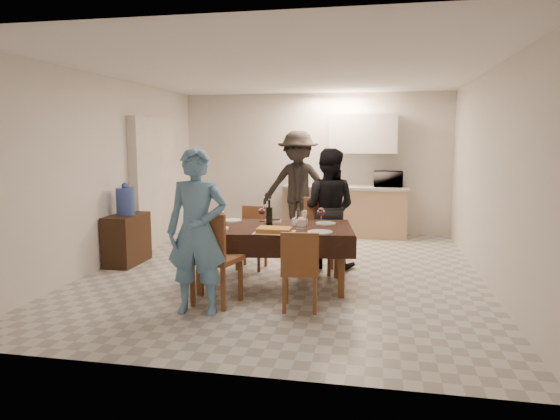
{
  "coord_description": "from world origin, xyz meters",
  "views": [
    {
      "loc": [
        1.16,
        -6.39,
        1.75
      ],
      "look_at": [
        -0.02,
        -0.3,
        0.87
      ],
      "focal_mm": 32.0,
      "sensor_mm": 36.0,
      "label": 1
    }
  ],
  "objects_px": {
    "console": "(127,239)",
    "person_kitchen": "(298,185)",
    "water_pitcher": "(301,219)",
    "dining_table": "(273,229)",
    "savoury_tart": "(274,230)",
    "wine_bottle": "(269,213)",
    "person_far": "(328,208)",
    "microwave": "(388,179)",
    "water_jug": "(125,201)",
    "person_near": "(197,232)"
  },
  "relations": [
    {
      "from": "water_jug",
      "to": "person_far",
      "type": "distance_m",
      "value": 2.82
    },
    {
      "from": "console",
      "to": "savoury_tart",
      "type": "bearing_deg",
      "value": -24.27
    },
    {
      "from": "dining_table",
      "to": "wine_bottle",
      "type": "height_order",
      "value": "wine_bottle"
    },
    {
      "from": "console",
      "to": "microwave",
      "type": "height_order",
      "value": "microwave"
    },
    {
      "from": "water_jug",
      "to": "wine_bottle",
      "type": "relative_size",
      "value": 1.22
    },
    {
      "from": "dining_table",
      "to": "savoury_tart",
      "type": "xyz_separation_m",
      "value": [
        0.1,
        -0.38,
        0.06
      ]
    },
    {
      "from": "savoury_tart",
      "to": "microwave",
      "type": "height_order",
      "value": "microwave"
    },
    {
      "from": "console",
      "to": "person_kitchen",
      "type": "distance_m",
      "value": 3.12
    },
    {
      "from": "wine_bottle",
      "to": "person_near",
      "type": "height_order",
      "value": "person_near"
    },
    {
      "from": "person_kitchen",
      "to": "person_far",
      "type": "bearing_deg",
      "value": -69.18
    },
    {
      "from": "console",
      "to": "person_near",
      "type": "bearing_deg",
      "value": -45.55
    },
    {
      "from": "savoury_tart",
      "to": "microwave",
      "type": "distance_m",
      "value": 3.99
    },
    {
      "from": "microwave",
      "to": "person_near",
      "type": "bearing_deg",
      "value": 66.25
    },
    {
      "from": "dining_table",
      "to": "person_far",
      "type": "xyz_separation_m",
      "value": [
        0.55,
        1.05,
        0.12
      ]
    },
    {
      "from": "dining_table",
      "to": "savoury_tart",
      "type": "bearing_deg",
      "value": -83.24
    },
    {
      "from": "microwave",
      "to": "person_far",
      "type": "bearing_deg",
      "value": 69.97
    },
    {
      "from": "person_near",
      "to": "wine_bottle",
      "type": "bearing_deg",
      "value": 61.08
    },
    {
      "from": "dining_table",
      "to": "microwave",
      "type": "relative_size",
      "value": 3.94
    },
    {
      "from": "savoury_tart",
      "to": "person_far",
      "type": "distance_m",
      "value": 1.5
    },
    {
      "from": "wine_bottle",
      "to": "person_far",
      "type": "xyz_separation_m",
      "value": [
        0.6,
        1.0,
        -0.07
      ]
    },
    {
      "from": "dining_table",
      "to": "console",
      "type": "xyz_separation_m",
      "value": [
        -2.24,
        0.68,
        -0.34
      ]
    },
    {
      "from": "person_near",
      "to": "dining_table",
      "type": "bearing_deg",
      "value": 57.88
    },
    {
      "from": "console",
      "to": "person_far",
      "type": "bearing_deg",
      "value": 7.61
    },
    {
      "from": "wine_bottle",
      "to": "water_pitcher",
      "type": "bearing_deg",
      "value": -14.04
    },
    {
      "from": "console",
      "to": "water_pitcher",
      "type": "distance_m",
      "value": 2.74
    },
    {
      "from": "console",
      "to": "wine_bottle",
      "type": "xyz_separation_m",
      "value": [
        2.19,
        -0.63,
        0.53
      ]
    },
    {
      "from": "wine_bottle",
      "to": "person_far",
      "type": "height_order",
      "value": "person_far"
    },
    {
      "from": "savoury_tart",
      "to": "person_near",
      "type": "relative_size",
      "value": 0.26
    },
    {
      "from": "water_jug",
      "to": "microwave",
      "type": "relative_size",
      "value": 0.75
    },
    {
      "from": "water_jug",
      "to": "wine_bottle",
      "type": "height_order",
      "value": "water_jug"
    },
    {
      "from": "dining_table",
      "to": "microwave",
      "type": "xyz_separation_m",
      "value": [
        1.4,
        3.38,
        0.36
      ]
    },
    {
      "from": "water_jug",
      "to": "savoury_tart",
      "type": "height_order",
      "value": "water_jug"
    },
    {
      "from": "dining_table",
      "to": "savoury_tart",
      "type": "relative_size",
      "value": 4.57
    },
    {
      "from": "console",
      "to": "person_near",
      "type": "xyz_separation_m",
      "value": [
        1.69,
        -1.73,
        0.49
      ]
    },
    {
      "from": "wine_bottle",
      "to": "person_kitchen",
      "type": "bearing_deg",
      "value": 92.26
    },
    {
      "from": "microwave",
      "to": "person_far",
      "type": "relative_size",
      "value": 0.31
    },
    {
      "from": "wine_bottle",
      "to": "microwave",
      "type": "distance_m",
      "value": 3.63
    },
    {
      "from": "wine_bottle",
      "to": "savoury_tart",
      "type": "xyz_separation_m",
      "value": [
        0.15,
        -0.43,
        -0.13
      ]
    },
    {
      "from": "console",
      "to": "person_near",
      "type": "distance_m",
      "value": 2.47
    },
    {
      "from": "console",
      "to": "microwave",
      "type": "distance_m",
      "value": 4.59
    },
    {
      "from": "console",
      "to": "water_jug",
      "type": "xyz_separation_m",
      "value": [
        0.0,
        0.0,
        0.54
      ]
    },
    {
      "from": "savoury_tart",
      "to": "person_far",
      "type": "bearing_deg",
      "value": 72.53
    },
    {
      "from": "wine_bottle",
      "to": "microwave",
      "type": "relative_size",
      "value": 0.62
    },
    {
      "from": "console",
      "to": "person_far",
      "type": "relative_size",
      "value": 0.47
    },
    {
      "from": "wine_bottle",
      "to": "person_far",
      "type": "distance_m",
      "value": 1.17
    },
    {
      "from": "console",
      "to": "person_far",
      "type": "height_order",
      "value": "person_far"
    },
    {
      "from": "wine_bottle",
      "to": "savoury_tart",
      "type": "height_order",
      "value": "wine_bottle"
    },
    {
      "from": "water_pitcher",
      "to": "wine_bottle",
      "type": "bearing_deg",
      "value": 165.96
    },
    {
      "from": "person_kitchen",
      "to": "water_jug",
      "type": "bearing_deg",
      "value": -132.76
    },
    {
      "from": "person_near",
      "to": "person_far",
      "type": "xyz_separation_m",
      "value": [
        1.1,
        2.1,
        -0.02
      ]
    }
  ]
}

